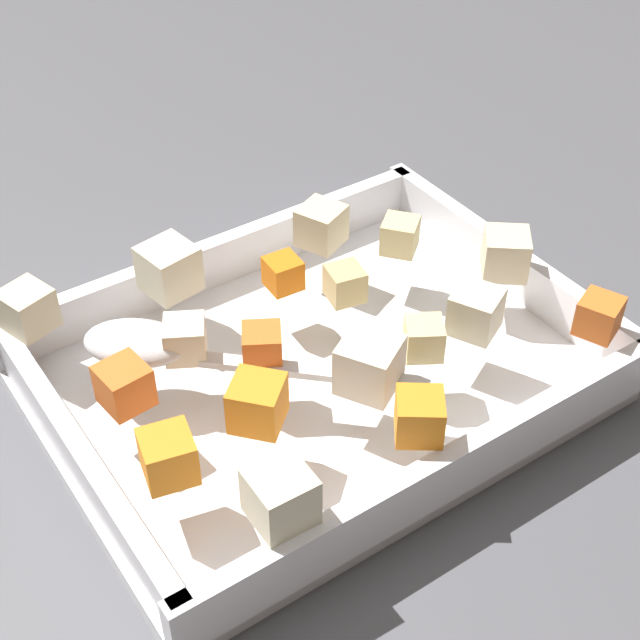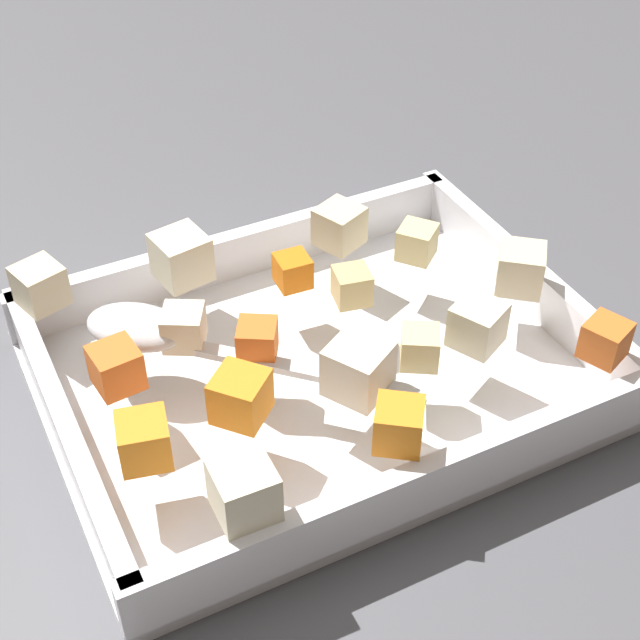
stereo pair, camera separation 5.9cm
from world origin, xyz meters
name	(u,v)px [view 2 (the right image)]	position (x,y,z in m)	size (l,w,h in m)	color
ground_plane	(313,387)	(0.00, 0.00, 0.00)	(4.00, 4.00, 0.00)	#4C4C51
baking_dish	(320,373)	(0.00, 0.00, 0.01)	(0.35, 0.26, 0.05)	silver
carrot_chunk_heap_top	(605,340)	(-0.15, 0.10, 0.06)	(0.02, 0.02, 0.02)	orange
carrot_chunk_near_spoon	(144,440)	(0.13, 0.06, 0.07)	(0.03, 0.03, 0.03)	orange
carrot_chunk_near_right	(116,367)	(0.13, -0.01, 0.06)	(0.03, 0.03, 0.03)	orange
carrot_chunk_corner_nw	(395,427)	(0.00, 0.11, 0.06)	(0.03, 0.03, 0.03)	orange
carrot_chunk_far_left	(257,341)	(0.04, 0.01, 0.06)	(0.02, 0.02, 0.02)	orange
carrot_chunk_heap_side	(293,271)	(-0.01, -0.05, 0.06)	(0.02, 0.02, 0.02)	orange
carrot_chunk_corner_sw	(240,396)	(0.07, 0.05, 0.07)	(0.03, 0.03, 0.03)	orange
potato_chunk_corner_se	(477,325)	(-0.09, 0.06, 0.07)	(0.03, 0.03, 0.03)	beige
potato_chunk_far_right	(244,490)	(0.10, 0.11, 0.07)	(0.03, 0.03, 0.03)	beige
potato_chunk_mid_left	(40,286)	(0.15, -0.11, 0.07)	(0.03, 0.03, 0.03)	beige
potato_chunk_rim_edge	(181,257)	(0.05, -0.09, 0.07)	(0.03, 0.03, 0.03)	beige
potato_chunk_near_left	(520,269)	(-0.14, 0.02, 0.07)	(0.03, 0.03, 0.03)	beige
potato_chunk_center	(339,226)	(-0.06, -0.08, 0.07)	(0.03, 0.03, 0.03)	beige
potato_chunk_under_handle	(420,347)	(-0.05, 0.06, 0.06)	(0.02, 0.02, 0.02)	#E0CC89
potato_chunk_corner_ne	(352,286)	(-0.04, -0.02, 0.06)	(0.02, 0.02, 0.02)	tan
potato_chunk_back_center	(417,242)	(-0.10, -0.04, 0.06)	(0.02, 0.02, 0.02)	#E0CC89
parsnip_chunk_mid_right	(357,369)	(0.00, 0.06, 0.07)	(0.03, 0.03, 0.03)	silver
parsnip_chunk_front_center	(184,328)	(0.08, -0.02, 0.06)	(0.03, 0.03, 0.03)	beige
serving_spoon	(157,332)	(0.09, -0.03, 0.06)	(0.18, 0.17, 0.02)	silver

